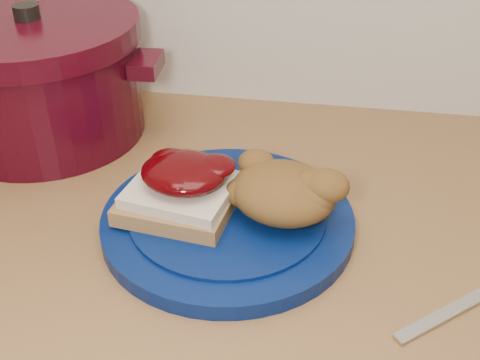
% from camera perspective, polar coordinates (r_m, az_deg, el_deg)
% --- Properties ---
extents(plate, '(0.33, 0.33, 0.02)m').
position_cam_1_polar(plate, '(0.65, -1.16, -3.90)').
color(plate, '#051649').
rests_on(plate, wood_countertop).
extents(sandwich, '(0.13, 0.11, 0.06)m').
position_cam_1_polar(sandwich, '(0.63, -5.62, -0.74)').
color(sandwich, olive).
rests_on(sandwich, plate).
extents(stuffing_mound, '(0.13, 0.12, 0.06)m').
position_cam_1_polar(stuffing_mound, '(0.62, 4.12, -1.22)').
color(stuffing_mound, brown).
rests_on(stuffing_mound, plate).
extents(butter_knife, '(0.13, 0.11, 0.00)m').
position_cam_1_polar(butter_knife, '(0.60, 20.35, -11.03)').
color(butter_knife, silver).
rests_on(butter_knife, wood_countertop).
extents(dutch_oven, '(0.33, 0.29, 0.18)m').
position_cam_1_polar(dutch_oven, '(0.84, -18.48, 9.26)').
color(dutch_oven, '#340510').
rests_on(dutch_oven, wood_countertop).
extents(pepper_grinder, '(0.07, 0.07, 0.13)m').
position_cam_1_polar(pepper_grinder, '(0.89, -20.85, 9.39)').
color(pepper_grinder, black).
rests_on(pepper_grinder, wood_countertop).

